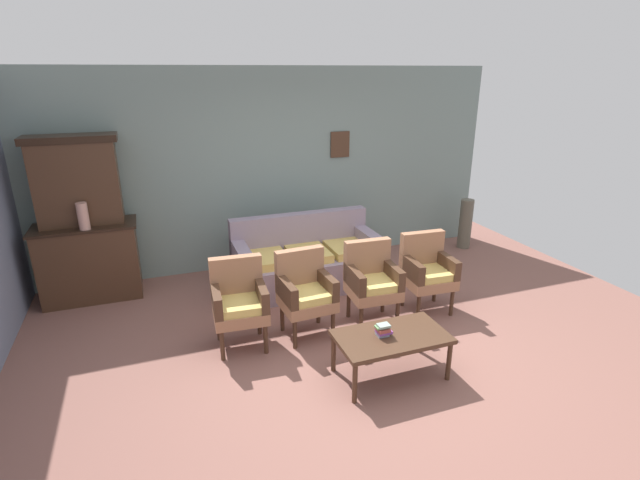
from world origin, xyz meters
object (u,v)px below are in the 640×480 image
at_px(armchair_row_middle, 372,279).
at_px(floor_vase_by_wall, 465,224).
at_px(vase_on_cabinet, 83,216).
at_px(floral_couch, 306,262).
at_px(armchair_by_doorway, 239,300).
at_px(book_stack_on_table, 383,330).
at_px(coffee_table, 391,339).
at_px(armchair_near_couch_end, 305,290).
at_px(armchair_near_cabinet, 427,269).
at_px(side_cabinet, 90,262).

height_order(armchair_row_middle, floor_vase_by_wall, armchair_row_middle).
xyz_separation_m(vase_on_cabinet, floor_vase_by_wall, (5.29, 0.08, -0.70)).
height_order(floral_couch, armchair_by_doorway, same).
height_order(floral_couch, book_stack_on_table, floral_couch).
relative_size(vase_on_cabinet, coffee_table, 0.31).
height_order(armchair_by_doorway, armchair_near_couch_end, same).
bearing_deg(armchair_row_middle, armchair_near_cabinet, 2.54).
xyz_separation_m(side_cabinet, armchair_near_couch_end, (2.16, -1.70, 0.03)).
bearing_deg(armchair_near_cabinet, floral_couch, 135.40).
distance_m(coffee_table, book_stack_on_table, 0.13).
bearing_deg(floor_vase_by_wall, coffee_table, -136.05).
bearing_deg(vase_on_cabinet, armchair_by_doorway, -46.15).
bearing_deg(armchair_near_cabinet, book_stack_on_table, -137.10).
height_order(armchair_by_doorway, armchair_row_middle, same).
bearing_deg(floral_couch, coffee_table, -87.33).
height_order(side_cabinet, armchair_row_middle, side_cabinet).
distance_m(side_cabinet, armchair_near_couch_end, 2.75).
bearing_deg(armchair_row_middle, vase_on_cabinet, 152.37).
xyz_separation_m(armchair_by_doorway, coffee_table, (1.17, -0.99, -0.12)).
distance_m(armchair_near_couch_end, armchair_row_middle, 0.77).
relative_size(armchair_by_doorway, coffee_table, 0.90).
xyz_separation_m(side_cabinet, coffee_table, (2.65, -2.68, -0.09)).
relative_size(vase_on_cabinet, armchair_near_couch_end, 0.35).
distance_m(side_cabinet, floor_vase_by_wall, 5.33).
xyz_separation_m(armchair_row_middle, book_stack_on_table, (-0.36, -0.97, -0.02)).
height_order(side_cabinet, vase_on_cabinet, vase_on_cabinet).
distance_m(armchair_by_doorway, book_stack_on_table, 1.46).
distance_m(side_cabinet, book_stack_on_table, 3.70).
distance_m(side_cabinet, armchair_row_middle, 3.39).
bearing_deg(armchair_near_cabinet, side_cabinet, 155.45).
relative_size(floral_couch, armchair_near_cabinet, 2.03).
distance_m(floral_couch, armchair_near_cabinet, 1.54).
xyz_separation_m(side_cabinet, book_stack_on_table, (2.57, -2.66, 0.01)).
relative_size(side_cabinet, floral_couch, 0.63).
xyz_separation_m(armchair_by_doorway, armchair_near_couch_end, (0.68, -0.02, 0.00)).
xyz_separation_m(armchair_row_middle, armchair_near_cabinet, (0.71, 0.03, 0.00)).
bearing_deg(armchair_by_doorway, armchair_near_couch_end, -1.36).
relative_size(armchair_near_couch_end, coffee_table, 0.90).
bearing_deg(vase_on_cabinet, book_stack_on_table, -44.39).
bearing_deg(floor_vase_by_wall, armchair_row_middle, -146.32).
distance_m(vase_on_cabinet, armchair_near_couch_end, 2.68).
xyz_separation_m(vase_on_cabinet, armchair_row_middle, (2.90, -1.52, -0.59)).
distance_m(book_stack_on_table, floor_vase_by_wall, 3.77).
distance_m(side_cabinet, armchair_near_cabinet, 4.01).
height_order(floral_couch, armchair_near_couch_end, same).
bearing_deg(armchair_near_couch_end, armchair_near_cabinet, 1.45).
xyz_separation_m(armchair_by_doorway, book_stack_on_table, (1.09, -0.98, -0.02)).
xyz_separation_m(armchair_by_doorway, armchair_near_cabinet, (2.16, 0.02, 0.00)).
xyz_separation_m(armchair_near_cabinet, floor_vase_by_wall, (1.68, 1.57, -0.11)).
relative_size(armchair_near_cabinet, book_stack_on_table, 6.28).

